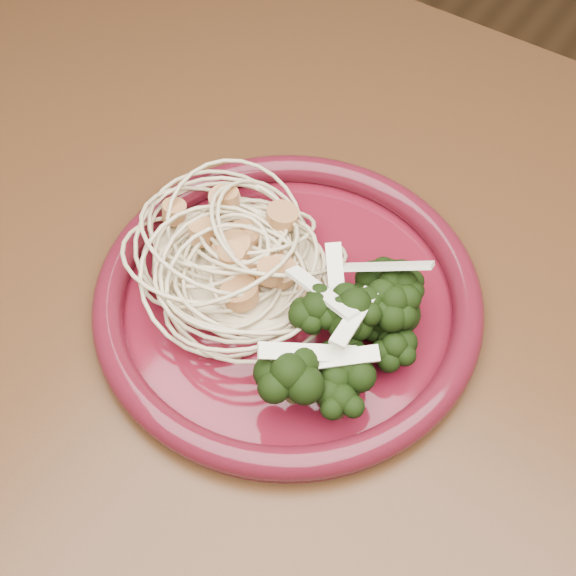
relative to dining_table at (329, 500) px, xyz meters
The scene contains 6 objects.
dining_table is the anchor object (origin of this frame).
dinner_plate 0.14m from the dining_table, 141.17° to the left, with size 0.26×0.26×0.02m.
spaghetti_pile 0.18m from the dining_table, 151.31° to the left, with size 0.12×0.11×0.03m, color #CCBA8C.
scallop_cluster 0.20m from the dining_table, 151.31° to the left, with size 0.11×0.11×0.04m, color #C5874B, non-canonical shape.
broccoli_pile 0.14m from the dining_table, 113.77° to the left, with size 0.08×0.12×0.04m, color black.
onion_garnish 0.17m from the dining_table, 113.77° to the left, with size 0.05×0.08×0.05m, color #F3EFCD, non-canonical shape.
Camera 1 is at (0.09, -0.19, 1.17)m, focal length 50.00 mm.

